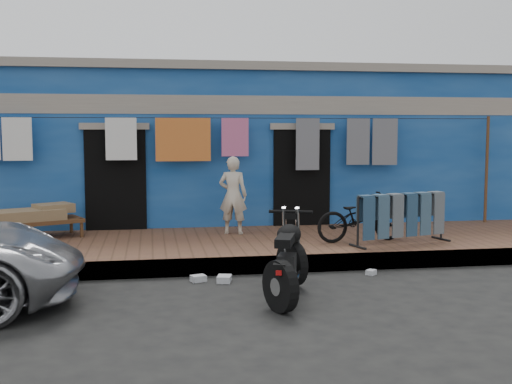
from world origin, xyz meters
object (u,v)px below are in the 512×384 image
Objects in this scene: motorcycle at (287,257)px; jeans_rack at (401,218)px; charpoy at (34,223)px; seated_person at (233,195)px; bicycle at (361,212)px.

motorcycle is 3.12m from jeans_rack.
motorcycle reaches higher than charpoy.
motorcycle is at bearing 112.36° from seated_person.
motorcycle is 0.96× the size of charpoy.
seated_person is 0.77× the size of jeans_rack.
charpoy is (-3.38, 0.05, -0.42)m from seated_person.
charpoy is 1.00× the size of jeans_rack.
seated_person is at bearing 53.91° from bicycle.
bicycle reaches higher than charpoy.
jeans_rack is (0.58, -0.31, -0.07)m from bicycle.
jeans_rack is (2.55, -1.42, -0.27)m from seated_person.
bicycle is 0.85× the size of charpoy.
motorcycle is 0.96× the size of jeans_rack.
seated_person is 2.28m from bicycle.
motorcycle is (0.22, -3.49, -0.42)m from seated_person.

